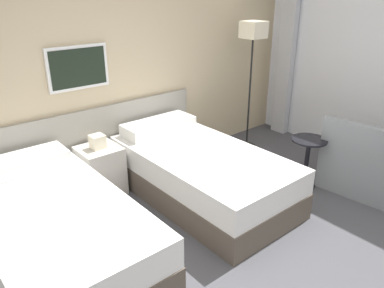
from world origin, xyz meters
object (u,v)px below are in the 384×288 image
at_px(bed_near_window, 200,173).
at_px(side_table, 308,154).
at_px(floor_lamp, 253,42).
at_px(bed_near_door, 55,230).
at_px(nightstand, 101,170).
at_px(armchair, 370,168).

distance_m(bed_near_window, side_table, 1.20).
distance_m(bed_near_window, floor_lamp, 1.89).
bearing_deg(bed_near_window, bed_near_door, 180.00).
bearing_deg(nightstand, floor_lamp, -3.83).
bearing_deg(floor_lamp, nightstand, 176.17).
bearing_deg(bed_near_door, nightstand, 43.11).
bearing_deg(side_table, floor_lamp, 73.93).
distance_m(bed_near_door, side_table, 2.66).
height_order(bed_near_window, armchair, armchair).
distance_m(side_table, armchair, 0.68).
height_order(floor_lamp, side_table, floor_lamp).
bearing_deg(nightstand, bed_near_door, -136.89).
bearing_deg(bed_near_door, bed_near_window, 0.00).
bearing_deg(bed_near_window, floor_lamp, 23.05).
xyz_separation_m(bed_near_window, floor_lamp, (1.37, 0.58, 1.16)).
bearing_deg(nightstand, armchair, -38.70).
height_order(nightstand, floor_lamp, floor_lamp).
xyz_separation_m(bed_near_door, armchair, (3.04, -1.09, -0.01)).
distance_m(floor_lamp, armchair, 2.04).
relative_size(floor_lamp, side_table, 2.95).
xyz_separation_m(bed_near_window, nightstand, (-0.78, 0.73, 0.01)).
relative_size(nightstand, floor_lamp, 0.40).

